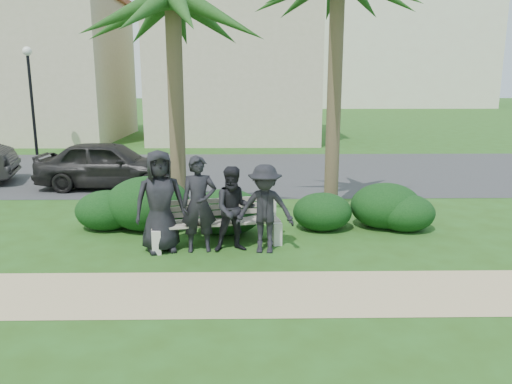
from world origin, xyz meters
The scene contains 19 objects.
ground centered at (0.00, 0.00, 0.00)m, with size 160.00×160.00×0.00m, color #284A15.
footpath centered at (0.00, -1.80, 0.00)m, with size 30.00×1.60×0.01m, color tan.
asphalt_street centered at (0.00, 8.00, 0.00)m, with size 160.00×8.00×0.01m, color #2D2D30.
stucco_bldg_left centered at (-12.00, 18.00, 3.66)m, with size 10.40×8.40×7.30m.
stucco_bldg_right centered at (-1.00, 18.00, 3.66)m, with size 8.40×8.40×7.30m.
street_lamp centered at (-9.00, 12.00, 2.94)m, with size 0.36×0.36×4.29m.
park_bench centered at (-0.92, 0.34, 0.37)m, with size 2.46×1.02×0.82m.
man_a centered at (-1.89, 0.06, 0.91)m, with size 0.89×0.58×1.82m, color black.
man_b centered at (-1.21, 0.04, 0.86)m, with size 0.62×0.41×1.71m, color black.
man_c centered at (-0.59, 0.05, 0.76)m, with size 0.74×0.58×1.53m, color black.
man_d centered at (-0.05, -0.03, 0.79)m, with size 1.02×0.58×1.58m, color black.
hedge_a centered at (-3.24, 1.46, 0.41)m, with size 1.26×1.04×0.82m, color black.
hedge_b centered at (-2.38, 1.45, 0.56)m, with size 1.72×1.42×1.12m, color black.
hedge_c centered at (-0.77, 1.13, 0.46)m, with size 1.41×1.16×0.92m, color black.
hedge_d centered at (1.17, 1.33, 0.39)m, with size 1.20×0.99×0.78m, color black.
hedge_e centered at (2.85, 1.25, 0.39)m, with size 1.18×0.98×0.77m, color black.
hedge_f centered at (2.51, 1.50, 0.48)m, with size 1.46×1.21×0.95m, color black.
palm_left centered at (-1.79, 1.77, 4.48)m, with size 3.00×3.00×5.44m.
car_a centered at (-4.25, 5.44, 0.67)m, with size 1.59×3.95×1.35m, color black.
Camera 1 is at (-0.35, -8.46, 2.98)m, focal length 35.00 mm.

